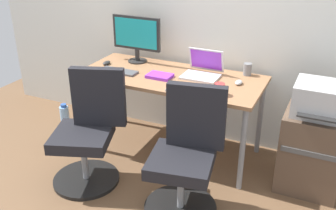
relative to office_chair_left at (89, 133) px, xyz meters
name	(u,v)px	position (x,y,z in m)	size (l,w,h in m)	color
ground_plane	(170,149)	(0.40, 0.68, -0.42)	(5.28, 5.28, 0.00)	brown
back_wall	(191,2)	(0.40, 1.12, 0.88)	(4.40, 0.04, 2.60)	silver
desk	(170,83)	(0.40, 0.68, 0.25)	(1.60, 0.71, 0.74)	#996B47
office_chair_left	(89,133)	(0.00, 0.00, 0.00)	(0.56, 0.56, 0.94)	black
office_chair_right	(186,157)	(0.84, 0.00, 0.00)	(0.54, 0.54, 0.94)	black
side_cabinet	(311,151)	(1.63, 0.65, -0.10)	(0.46, 0.45, 0.64)	brown
printer	(321,99)	(1.63, 0.65, 0.34)	(0.38, 0.40, 0.24)	#B7B7B7
water_bottle_on_floor	(65,119)	(-0.71, 0.54, -0.28)	(0.09, 0.09, 0.31)	#8CBFF2
desktop_monitor	(136,36)	(-0.04, 0.90, 0.57)	(0.48, 0.18, 0.43)	#262626
open_laptop	(203,70)	(0.65, 0.80, 0.37)	(0.31, 0.28, 0.22)	silver
keyboard_by_monitor	(119,71)	(-0.05, 0.57, 0.33)	(0.34, 0.12, 0.02)	#515156
keyboard_by_laptop	(188,91)	(0.68, 0.41, 0.33)	(0.34, 0.12, 0.02)	#B7B7B7
mouse_by_monitor	(107,63)	(-0.26, 0.70, 0.33)	(0.06, 0.10, 0.03)	#2D2D2D
mouse_by_laptop	(239,82)	(0.99, 0.74, 0.33)	(0.06, 0.10, 0.03)	#B7B7B7
coffee_mug	(220,89)	(0.91, 0.47, 0.36)	(0.08, 0.08, 0.09)	red
pen_cup	(247,69)	(1.00, 0.98, 0.37)	(0.07, 0.07, 0.10)	slate
notebook	(160,76)	(0.34, 0.61, 0.33)	(0.21, 0.15, 0.03)	purple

